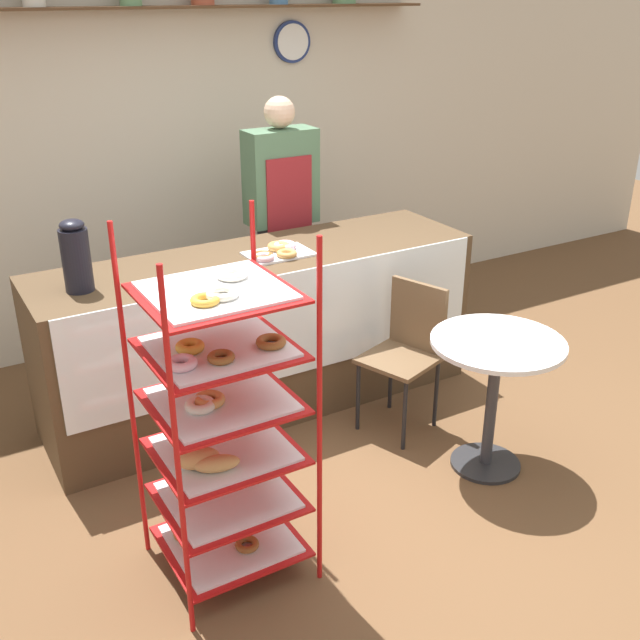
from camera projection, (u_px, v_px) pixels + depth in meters
ground_plane at (357, 492)px, 3.84m from camera, size 14.00×14.00×0.00m
back_wall at (172, 145)px, 5.18m from camera, size 10.00×0.30×2.70m
display_counter at (262, 331)px, 4.48m from camera, size 2.60×0.71×0.97m
pastry_rack at (222, 424)px, 3.06m from camera, size 0.61×0.58×1.56m
person_worker at (282, 220)px, 4.95m from camera, size 0.46×0.23×1.76m
cafe_table at (495, 373)px, 3.83m from camera, size 0.68×0.68×0.75m
cafe_chair at (408, 342)px, 4.25m from camera, size 0.48×0.48×0.86m
coffee_carafe at (76, 256)px, 3.71m from camera, size 0.14×0.14×0.37m
donut_tray_counter at (277, 251)px, 4.27m from camera, size 0.38×0.26×0.05m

